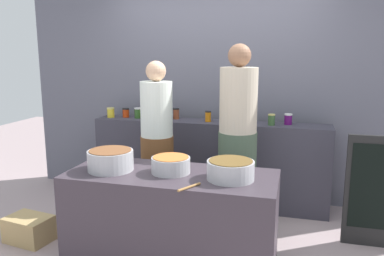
# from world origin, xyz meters

# --- Properties ---
(ground) EXTENTS (12.00, 12.00, 0.00)m
(ground) POSITION_xyz_m (0.00, 0.00, 0.00)
(ground) COLOR #A59092
(storefront_wall) EXTENTS (4.80, 0.12, 3.00)m
(storefront_wall) POSITION_xyz_m (0.00, 1.45, 1.50)
(storefront_wall) COLOR slate
(storefront_wall) RESTS_ON ground
(display_shelf) EXTENTS (2.70, 0.36, 0.98)m
(display_shelf) POSITION_xyz_m (0.00, 1.10, 0.49)
(display_shelf) COLOR #3A3844
(display_shelf) RESTS_ON ground
(prep_table) EXTENTS (1.70, 0.70, 0.80)m
(prep_table) POSITION_xyz_m (0.00, -0.30, 0.40)
(prep_table) COLOR #3C323B
(prep_table) RESTS_ON ground
(preserve_jar_0) EXTENTS (0.09, 0.09, 0.12)m
(preserve_jar_0) POSITION_xyz_m (-1.21, 1.07, 1.04)
(preserve_jar_0) COLOR gold
(preserve_jar_0) RESTS_ON display_shelf
(preserve_jar_1) EXTENTS (0.08, 0.08, 0.11)m
(preserve_jar_1) POSITION_xyz_m (-1.04, 1.12, 1.04)
(preserve_jar_1) COLOR #C1350F
(preserve_jar_1) RESTS_ON display_shelf
(preserve_jar_2) EXTENTS (0.09, 0.09, 0.12)m
(preserve_jar_2) POSITION_xyz_m (-0.87, 1.10, 1.05)
(preserve_jar_2) COLOR #2D5522
(preserve_jar_2) RESTS_ON display_shelf
(preserve_jar_3) EXTENTS (0.09, 0.09, 0.11)m
(preserve_jar_3) POSITION_xyz_m (-0.73, 1.07, 1.04)
(preserve_jar_3) COLOR gold
(preserve_jar_3) RESTS_ON display_shelf
(preserve_jar_4) EXTENTS (0.09, 0.09, 0.11)m
(preserve_jar_4) POSITION_xyz_m (-0.52, 1.07, 1.04)
(preserve_jar_4) COLOR #A83D1C
(preserve_jar_4) RESTS_ON display_shelf
(preserve_jar_5) EXTENTS (0.07, 0.07, 0.13)m
(preserve_jar_5) POSITION_xyz_m (-0.41, 1.16, 1.05)
(preserve_jar_5) COLOR brown
(preserve_jar_5) RESTS_ON display_shelf
(preserve_jar_6) EXTENTS (0.07, 0.07, 0.12)m
(preserve_jar_6) POSITION_xyz_m (-0.01, 1.09, 1.05)
(preserve_jar_6) COLOR orange
(preserve_jar_6) RESTS_ON display_shelf
(preserve_jar_7) EXTENTS (0.09, 0.09, 0.11)m
(preserve_jar_7) POSITION_xyz_m (0.23, 1.03, 1.04)
(preserve_jar_7) COLOR #35502F
(preserve_jar_7) RESTS_ON display_shelf
(preserve_jar_8) EXTENTS (0.08, 0.08, 0.12)m
(preserve_jar_8) POSITION_xyz_m (0.70, 1.05, 1.05)
(preserve_jar_8) COLOR #3A5E33
(preserve_jar_8) RESTS_ON display_shelf
(preserve_jar_9) EXTENTS (0.09, 0.09, 0.12)m
(preserve_jar_9) POSITION_xyz_m (0.87, 1.14, 1.05)
(preserve_jar_9) COLOR #571060
(preserve_jar_9) RESTS_ON display_shelf
(cooking_pot_left) EXTENTS (0.38, 0.38, 0.17)m
(cooking_pot_left) POSITION_xyz_m (-0.51, -0.34, 0.88)
(cooking_pot_left) COLOR #B7B7BC
(cooking_pot_left) RESTS_ON prep_table
(cooking_pot_center) EXTENTS (0.32, 0.32, 0.13)m
(cooking_pot_center) POSITION_xyz_m (-0.01, -0.28, 0.86)
(cooking_pot_center) COLOR #B7B7BC
(cooking_pot_center) RESTS_ON prep_table
(cooking_pot_right) EXTENTS (0.37, 0.37, 0.15)m
(cooking_pot_right) POSITION_xyz_m (0.49, -0.32, 0.87)
(cooking_pot_right) COLOR #B7B7BC
(cooking_pot_right) RESTS_ON prep_table
(wooden_spoon) EXTENTS (0.13, 0.20, 0.02)m
(wooden_spoon) POSITION_xyz_m (0.23, -0.60, 0.81)
(wooden_spoon) COLOR #9E703D
(wooden_spoon) RESTS_ON prep_table
(cook_with_tongs) EXTENTS (0.34, 0.34, 1.68)m
(cook_with_tongs) POSITION_xyz_m (-0.42, 0.52, 0.76)
(cook_with_tongs) COLOR brown
(cook_with_tongs) RESTS_ON ground
(cook_in_cap) EXTENTS (0.38, 0.38, 1.84)m
(cook_in_cap) POSITION_xyz_m (0.42, 0.50, 0.84)
(cook_in_cap) COLOR #455945
(cook_in_cap) RESTS_ON ground
(bread_crate) EXTENTS (0.45, 0.35, 0.24)m
(bread_crate) POSITION_xyz_m (-1.43, -0.26, 0.12)
(bread_crate) COLOR tan
(bread_crate) RESTS_ON ground
(chalkboard_sign) EXTENTS (0.55, 0.05, 1.04)m
(chalkboard_sign) POSITION_xyz_m (1.69, 0.48, 0.53)
(chalkboard_sign) COLOR black
(chalkboard_sign) RESTS_ON ground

